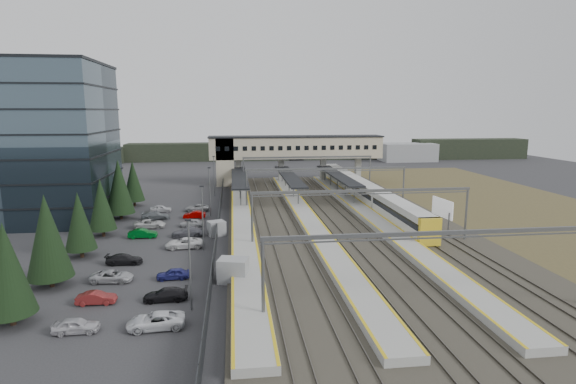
{
  "coord_description": "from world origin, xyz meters",
  "views": [
    {
      "loc": [
        -4.16,
        -62.01,
        16.93
      ],
      "look_at": [
        4.53,
        8.78,
        4.0
      ],
      "focal_mm": 28.0,
      "sensor_mm": 36.0,
      "label": 1
    }
  ],
  "objects": [
    {
      "name": "scrub_east",
      "position": [
        45.0,
        5.0,
        0.03
      ],
      "size": [
        34.0,
        120.0,
        0.06
      ],
      "color": "#4A4429",
      "rests_on": "ground"
    },
    {
      "name": "office_building",
      "position": [
        -36.0,
        12.0,
        12.19
      ],
      "size": [
        24.3,
        18.3,
        24.3
      ],
      "color": "#3A4C57",
      "rests_on": "ground"
    },
    {
      "name": "train",
      "position": [
        20.0,
        18.33,
        2.01
      ],
      "size": [
        2.81,
        58.6,
        3.53
      ],
      "color": "beige",
      "rests_on": "ground"
    },
    {
      "name": "fence",
      "position": [
        -6.5,
        5.0,
        1.0
      ],
      "size": [
        0.08,
        90.0,
        2.0
      ],
      "color": "#26282B",
      "rests_on": "ground"
    },
    {
      "name": "footbridge",
      "position": [
        7.7,
        42.0,
        7.93
      ],
      "size": [
        40.4,
        6.4,
        11.2
      ],
      "color": "tan",
      "rests_on": "ground"
    },
    {
      "name": "relay_cabin_near",
      "position": [
        -4.39,
        -18.87,
        1.2
      ],
      "size": [
        3.31,
        2.75,
        2.4
      ],
      "color": "gray",
      "rests_on": "ground"
    },
    {
      "name": "lampposts",
      "position": [
        -8.0,
        1.25,
        4.34
      ],
      "size": [
        0.5,
        53.25,
        8.07
      ],
      "color": "slate",
      "rests_on": "ground"
    },
    {
      "name": "conifer_row",
      "position": [
        -22.0,
        -3.86,
        4.84
      ],
      "size": [
        4.42,
        49.82,
        9.5
      ],
      "color": "black",
      "rests_on": "ground"
    },
    {
      "name": "billboard",
      "position": [
        25.81,
        -1.67,
        2.91
      ],
      "size": [
        0.67,
        5.31,
        4.39
      ],
      "color": "slate",
      "rests_on": "ground"
    },
    {
      "name": "canopies",
      "position": [
        7.0,
        27.0,
        3.92
      ],
      "size": [
        23.1,
        30.0,
        3.28
      ],
      "color": "black",
      "rests_on": "ground"
    },
    {
      "name": "ground",
      "position": [
        0.0,
        0.0,
        0.0
      ],
      "size": [
        220.0,
        220.0,
        0.0
      ],
      "primitive_type": "plane",
      "color": "#2B2B2D",
      "rests_on": "ground"
    },
    {
      "name": "gantries",
      "position": [
        12.0,
        3.0,
        6.0
      ],
      "size": [
        28.4,
        62.28,
        7.17
      ],
      "color": "slate",
      "rests_on": "ground"
    },
    {
      "name": "car_park",
      "position": [
        -13.36,
        -6.24,
        0.6
      ],
      "size": [
        10.66,
        44.6,
        1.28
      ],
      "color": "#B9B7BD",
      "rests_on": "ground"
    },
    {
      "name": "rail_corridor",
      "position": [
        9.34,
        5.0,
        0.29
      ],
      "size": [
        34.0,
        90.0,
        0.92
      ],
      "color": "#312E26",
      "rests_on": "ground"
    },
    {
      "name": "treeline_far",
      "position": [
        23.81,
        92.28,
        2.95
      ],
      "size": [
        170.0,
        19.0,
        7.0
      ],
      "color": "black",
      "rests_on": "ground"
    },
    {
      "name": "relay_cabin_far",
      "position": [
        -6.64,
        -1.47,
        1.01
      ],
      "size": [
        2.73,
        2.53,
        2.02
      ],
      "color": "gray",
      "rests_on": "ground"
    }
  ]
}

